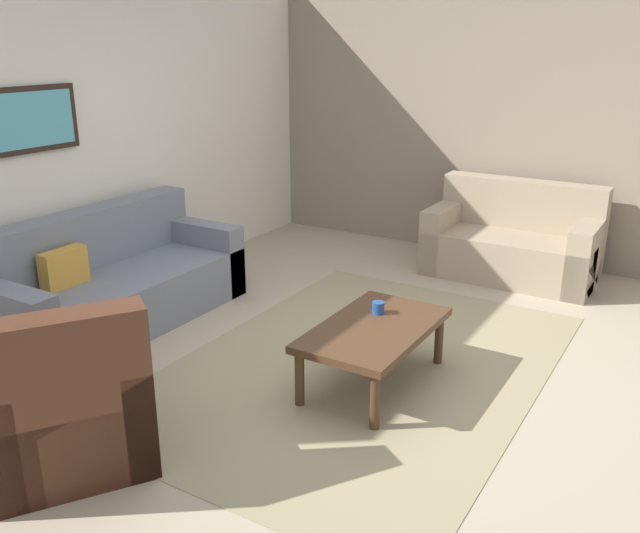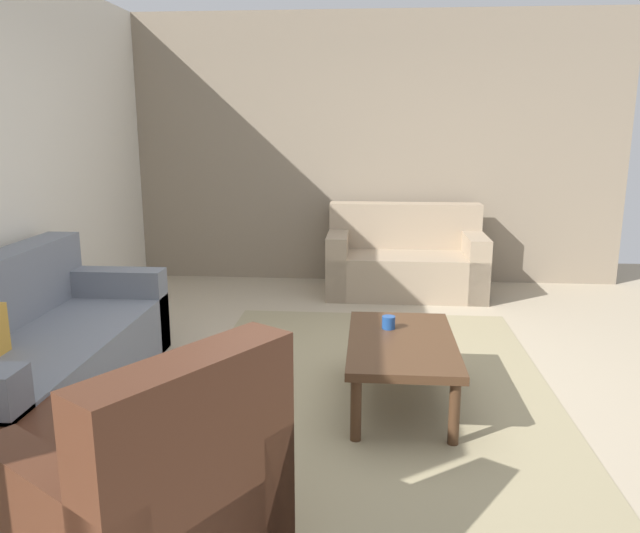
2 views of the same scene
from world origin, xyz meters
TOP-DOWN VIEW (x-y plane):
  - ground_plane at (0.00, 0.00)m, footprint 8.00×8.00m
  - stone_feature_panel at (3.00, 0.00)m, footprint 0.12×5.20m
  - area_rug at (0.00, 0.00)m, footprint 3.34×2.31m
  - couch_main at (-0.34, 2.10)m, footprint 2.12×0.90m
  - couch_loveseat at (2.48, -0.33)m, footprint 0.82×1.54m
  - armchair_leather at (-1.80, 0.78)m, footprint 1.11×1.11m
  - ottoman at (-1.35, 1.47)m, footprint 0.56×0.56m
  - coffee_table at (-0.16, -0.17)m, footprint 1.10×0.64m
  - cup at (0.04, -0.10)m, footprint 0.08×0.08m

SIDE VIEW (x-z plane):
  - ground_plane at x=0.00m, z-range 0.00..0.00m
  - area_rug at x=0.00m, z-range 0.00..0.01m
  - ottoman at x=-1.35m, z-range 0.00..0.40m
  - couch_main at x=-0.34m, z-range -0.14..0.74m
  - couch_loveseat at x=2.48m, z-range -0.14..0.74m
  - armchair_leather at x=-1.80m, z-range -0.17..0.78m
  - coffee_table at x=-0.16m, z-range 0.15..0.56m
  - cup at x=0.04m, z-range 0.41..0.49m
  - stone_feature_panel at x=3.00m, z-range 0.00..2.80m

